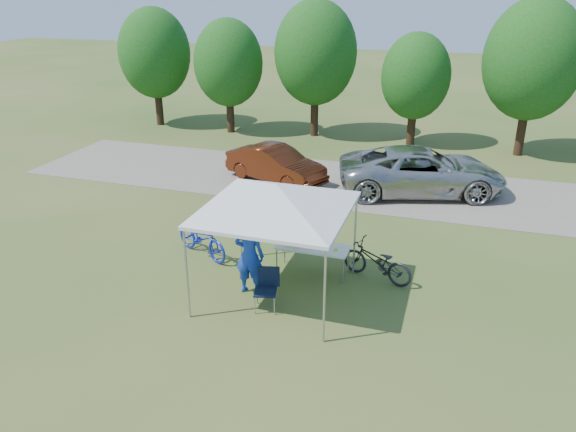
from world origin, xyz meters
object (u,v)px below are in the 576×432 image
Objects in this scene: bike_blue at (202,238)px; minivan at (422,171)px; cyclist at (249,255)px; cooler at (294,238)px; bike_dark at (377,262)px; folding_chair at (267,285)px; folding_table at (313,248)px; sedan at (276,164)px.

minivan is at bearing -10.26° from bike_blue.
bike_blue is at bearing -36.82° from cyclist.
cooler is 0.24× the size of bike_dark.
bike_dark is 0.33× the size of minivan.
folding_chair is 0.50× the size of cyclist.
folding_chair is 1.86m from cooler.
folding_table is 1.92m from folding_chair.
folding_table is at bearing -131.03° from cyclist.
sedan is (-1.96, 7.61, -0.30)m from cyclist.
bike_blue reaches higher than folding_table.
cooler is 0.12× the size of sedan.
minivan is (2.00, 6.67, 0.10)m from folding_table.
bike_dark is at bearing 29.36° from folding_chair.
minivan is (2.55, 8.50, 0.23)m from folding_chair.
cooler is 7.11m from minivan.
bike_dark is 0.47× the size of sedan.
folding_chair is 0.52× the size of bike_dark.
cyclist reaches higher than bike_blue.
folding_table is at bearing -66.09° from bike_dark.
bike_dark is 7.70m from sedan.
cyclist is at bearing -130.52° from folding_table.
cyclist is (-0.67, -1.34, 0.06)m from cooler.
cyclist reaches higher than folding_table.
bike_blue is at bearing 126.25° from minivan.
cooler is at bearing -117.02° from cyclist.
cyclist is 8.61m from minivan.
folding_table is 3.06m from bike_blue.
sedan is (-3.11, 6.27, -0.03)m from folding_table.
folding_table is at bearing -63.93° from bike_blue.
folding_table is 0.93× the size of cyclist.
bike_dark reaches higher than folding_table.
bike_blue is at bearing 129.04° from folding_chair.
cyclist is at bearing -99.17° from bike_blue.
minivan is at bearing -165.82° from bike_dark.
bike_blue is (-3.05, 0.06, -0.18)m from folding_table.
folding_chair is 0.87m from cyclist.
bike_dark is at bearing 5.94° from folding_table.
bike_blue is at bearing -157.47° from sedan.
folding_chair is 0.25× the size of sedan.
minivan is (0.43, 6.50, 0.31)m from bike_dark.
bike_blue is 4.63m from bike_dark.
minivan reaches higher than sedan.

